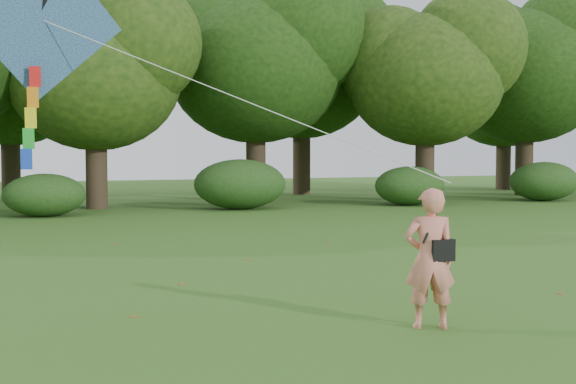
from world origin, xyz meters
name	(u,v)px	position (x,y,z in m)	size (l,w,h in m)	color
ground	(431,314)	(0.00, 0.00, 0.00)	(100.00, 100.00, 0.00)	#265114
man_kite_flyer	(430,258)	(-0.45, -0.65, 0.83)	(0.61, 0.40, 1.66)	#E9816E
crossbody_bag	(440,249)	(-0.33, -0.68, 0.94)	(0.43, 0.20, 0.69)	black
flying_kite	(43,25)	(-4.62, 1.73, 3.68)	(5.45, 2.80, 3.03)	#255DA3
tree_line	(176,72)	(1.67, 22.88, 5.60)	(54.70, 15.30, 9.48)	#3A2D1E
shrub_band	(142,188)	(-0.72, 17.60, 0.86)	(39.15, 3.22, 1.88)	#264919
fallen_leaves	(330,270)	(0.21, 3.63, 0.01)	(8.10, 15.01, 0.01)	brown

